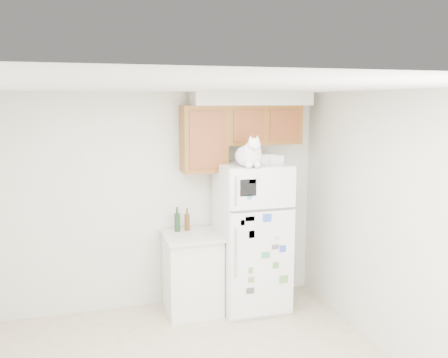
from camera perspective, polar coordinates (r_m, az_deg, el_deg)
name	(u,v)px	position (r m, az deg, el deg)	size (l,w,h in m)	color
room_shell	(206,192)	(3.81, -2.18, -1.61)	(3.84, 4.04, 2.52)	silver
refrigerator	(252,236)	(5.53, 3.34, -6.91)	(0.76, 0.78, 1.70)	white
base_counter	(192,272)	(5.54, -3.83, -11.13)	(0.64, 0.64, 0.92)	white
cat	(250,155)	(5.07, 3.14, 2.93)	(0.34, 0.50, 0.35)	white
storage_box_back	(267,158)	(5.45, 5.23, 2.49)	(0.18, 0.13, 0.10)	white
storage_box_front	(276,159)	(5.44, 6.26, 2.40)	(0.15, 0.11, 0.09)	white
bottle_green	(177,219)	(5.46, -5.66, -4.83)	(0.07, 0.07, 0.29)	#19381E
bottle_amber	(187,219)	(5.50, -4.46, -4.86)	(0.06, 0.06, 0.26)	#593814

